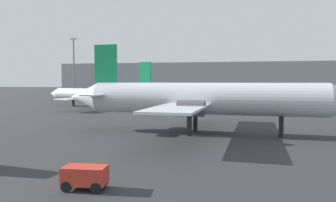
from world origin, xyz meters
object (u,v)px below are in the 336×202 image
object	(u,v)px
airplane_on_taxiway	(202,99)
baggage_cart	(85,176)
light_mast_left	(74,65)
airplane_distant	(101,95)

from	to	relation	value
airplane_on_taxiway	baggage_cart	bearing A→B (deg)	-98.67
baggage_cart	airplane_on_taxiway	bearing A→B (deg)	-106.84
light_mast_left	airplane_on_taxiway	bearing A→B (deg)	-52.76
airplane_on_taxiway	baggage_cart	xyz separation A→B (m)	(-4.56, -20.55, -3.28)
airplane_on_taxiway	light_mast_left	distance (m)	83.52
airplane_on_taxiway	light_mast_left	world-z (taller)	light_mast_left
baggage_cart	light_mast_left	bearing A→B (deg)	-66.52
airplane_on_taxiway	airplane_distant	distance (m)	41.21
airplane_distant	light_mast_left	distance (m)	42.92
light_mast_left	baggage_cart	bearing A→B (deg)	-62.19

